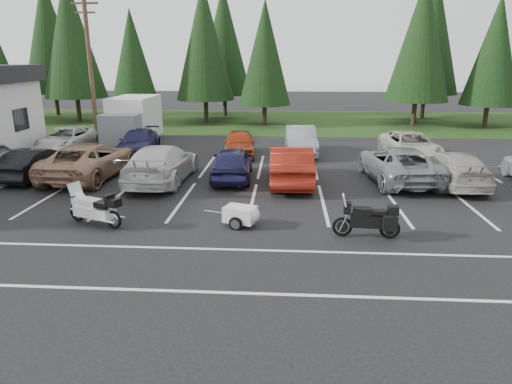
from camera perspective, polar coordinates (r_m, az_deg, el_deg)
The scene contains 30 objects.
ground at distance 16.51m, azimuth -2.47°, elevation -2.31°, with size 120.00×120.00×0.00m, color black.
grass_strip at distance 39.92m, azimuth 1.23°, elevation 8.86°, with size 80.00×16.00×0.01m, color #1B3310.
lake_water at distance 70.77m, azimuth 5.69°, elevation 12.12°, with size 70.00×50.00×0.02m, color gray.
utility_pole at distance 29.93m, azimuth -19.99°, elevation 14.37°, with size 1.60×0.26×9.00m.
box_truck at distance 29.92m, azimuth -15.45°, elevation 8.49°, with size 2.40×5.60×2.90m, color silver, non-canonical shape.
stall_markings at distance 18.40m, azimuth -1.81°, elevation -0.29°, with size 32.00×16.00×0.01m, color silver.
conifer_2 at distance 42.26m, azimuth -22.16°, elevation 17.58°, with size 5.10×5.10×11.89m.
conifer_3 at distance 38.90m, azimuth -15.18°, elevation 15.89°, with size 3.87×3.87×9.02m.
conifer_4 at distance 39.03m, azimuth -6.52°, elevation 18.19°, with size 4.80×4.80×11.17m.
conifer_5 at distance 37.17m, azimuth 1.12°, elevation 16.99°, with size 4.14×4.14×9.63m.
conifer_6 at distance 39.03m, azimuth 19.96°, elevation 17.62°, with size 4.93×4.93×11.48m.
conifer_7 at distance 40.53m, azimuth 27.71°, elevation 15.40°, with size 4.27×4.27×9.94m.
conifer_back_a at distance 47.80m, azimuth -24.49°, elevation 17.36°, with size 5.28×5.28×12.30m.
conifer_back_b at distance 43.44m, azimuth -4.06°, elevation 18.39°, with size 4.97×4.97×11.58m.
conifer_back_c at distance 44.13m, azimuth 20.98°, elevation 18.31°, with size 5.50×5.50×12.81m.
car_near_1 at distance 23.01m, azimuth -25.79°, elevation 3.26°, with size 1.48×4.24×1.40m, color black.
car_near_2 at distance 22.18m, azimuth -20.13°, elevation 3.76°, with size 2.68×5.81×1.62m, color #9E755C.
car_near_3 at distance 20.52m, azimuth -11.71°, elevation 3.50°, with size 2.31×5.67×1.65m, color beige.
car_near_4 at distance 20.60m, azimuth -3.02°, elevation 3.65°, with size 1.76×4.37×1.49m, color #1C1B43.
car_near_5 at distance 19.91m, azimuth 4.35°, elevation 3.46°, with size 1.78×5.09×1.68m, color maroon.
car_near_6 at distance 21.14m, azimuth 17.38°, elevation 3.35°, with size 2.59×5.62×1.56m, color gray.
car_near_7 at distance 21.36m, azimuth 23.33°, elevation 2.72°, with size 2.03×5.00×1.45m, color #ACA59E.
car_far_0 at distance 29.11m, azimuth -22.63°, elevation 6.11°, with size 2.32×5.03×1.40m, color silver.
car_far_1 at distance 26.89m, azimuth -14.50°, elevation 6.03°, with size 1.88×4.63×1.34m, color #1A1A41.
car_far_2 at distance 25.62m, azimuth -2.07°, elevation 6.13°, with size 1.68×4.16×1.42m, color #9F3514.
car_far_3 at distance 26.19m, azimuth 5.63°, elevation 6.42°, with size 1.63×4.67×1.54m, color gray.
car_far_4 at distance 26.38m, azimuth 18.72°, elevation 5.56°, with size 2.34×5.06×1.41m, color beige.
touring_motorcycle at distance 15.78m, azimuth -19.62°, elevation -1.56°, with size 2.48×0.76×1.37m, color white, non-canonical shape.
cargo_trailer at distance 14.90m, azimuth -1.98°, elevation -3.04°, with size 1.45×0.82×0.67m, color silver, non-canonical shape.
adventure_motorcycle at distance 14.24m, azimuth 13.67°, elevation -2.98°, with size 2.25×0.78×1.37m, color black, non-canonical shape.
Camera 1 is at (1.73, -15.53, 5.32)m, focal length 32.00 mm.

